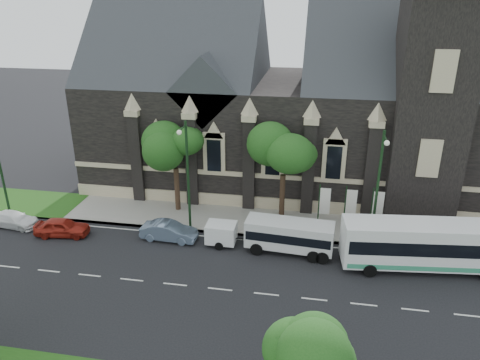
% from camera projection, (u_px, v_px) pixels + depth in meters
% --- Properties ---
extents(ground, '(160.00, 160.00, 0.00)m').
position_uv_depth(ground, '(220.00, 289.00, 29.33)').
color(ground, black).
rests_on(ground, ground).
extents(sidewalk, '(80.00, 5.00, 0.15)m').
position_uv_depth(sidewalk, '(244.00, 220.00, 37.94)').
color(sidewalk, gray).
rests_on(sidewalk, ground).
extents(museum, '(40.00, 17.70, 29.90)m').
position_uv_depth(museum, '(315.00, 102.00, 42.46)').
color(museum, black).
rests_on(museum, ground).
extents(tree_park_east, '(3.40, 3.40, 6.28)m').
position_uv_depth(tree_park_east, '(320.00, 349.00, 18.09)').
color(tree_park_east, black).
rests_on(tree_park_east, ground).
extents(tree_walk_right, '(4.08, 4.08, 7.80)m').
position_uv_depth(tree_walk_right, '(287.00, 153.00, 36.33)').
color(tree_walk_right, black).
rests_on(tree_walk_right, ground).
extents(tree_walk_left, '(3.91, 3.91, 7.64)m').
position_uv_depth(tree_walk_left, '(178.00, 147.00, 37.78)').
color(tree_walk_left, black).
rests_on(tree_walk_left, ground).
extents(street_lamp_near, '(0.36, 1.88, 9.00)m').
position_uv_depth(street_lamp_near, '(378.00, 184.00, 32.23)').
color(street_lamp_near, '#163318').
rests_on(street_lamp_near, ground).
extents(street_lamp_mid, '(0.36, 1.88, 9.00)m').
position_uv_depth(street_lamp_mid, '(187.00, 172.00, 34.45)').
color(street_lamp_mid, '#163318').
rests_on(street_lamp_mid, ground).
extents(banner_flag_left, '(0.90, 0.10, 4.00)m').
position_uv_depth(banner_flag_left, '(323.00, 204.00, 35.60)').
color(banner_flag_left, '#163318').
rests_on(banner_flag_left, ground).
extents(banner_flag_center, '(0.90, 0.10, 4.00)m').
position_uv_depth(banner_flag_center, '(349.00, 205.00, 35.28)').
color(banner_flag_center, '#163318').
rests_on(banner_flag_center, ground).
extents(banner_flag_right, '(0.90, 0.10, 4.00)m').
position_uv_depth(banner_flag_right, '(375.00, 207.00, 34.97)').
color(banner_flag_right, '#163318').
rests_on(banner_flag_right, ground).
extents(tour_coach, '(12.03, 3.77, 3.45)m').
position_uv_depth(tour_coach, '(431.00, 245.00, 30.81)').
color(tour_coach, white).
rests_on(tour_coach, ground).
extents(shuttle_bus, '(6.44, 2.69, 2.43)m').
position_uv_depth(shuttle_bus, '(290.00, 235.00, 33.01)').
color(shuttle_bus, silver).
rests_on(shuttle_bus, ground).
extents(box_trailer, '(3.20, 1.88, 1.71)m').
position_uv_depth(box_trailer, '(221.00, 233.00, 34.18)').
color(box_trailer, silver).
rests_on(box_trailer, ground).
extents(sedan, '(4.40, 1.70, 1.43)m').
position_uv_depth(sedan, '(169.00, 231.00, 34.94)').
color(sedan, slate).
rests_on(sedan, ground).
extents(car_far_red, '(4.35, 2.22, 1.42)m').
position_uv_depth(car_far_red, '(62.00, 227.00, 35.54)').
color(car_far_red, maroon).
rests_on(car_far_red, ground).
extents(car_far_white, '(4.32, 2.04, 1.22)m').
position_uv_depth(car_far_white, '(14.00, 219.00, 36.96)').
color(car_far_white, white).
rests_on(car_far_white, ground).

